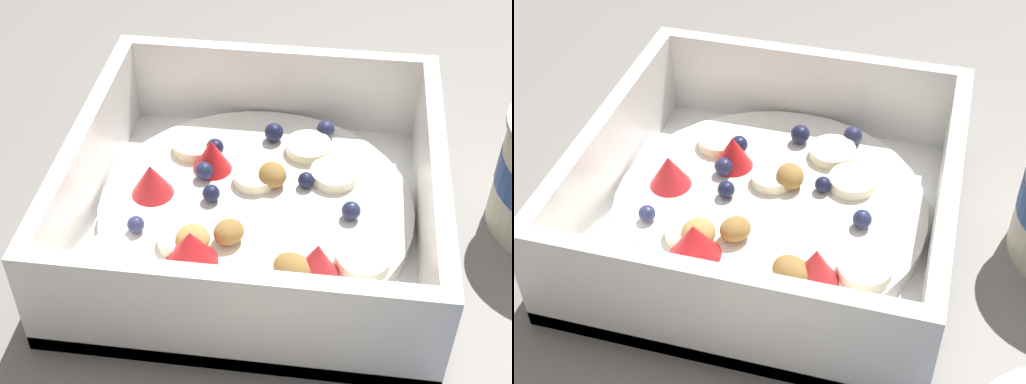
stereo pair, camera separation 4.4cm
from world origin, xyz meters
TOP-DOWN VIEW (x-y plane):
  - ground_plane at (0.00, 0.00)m, footprint 2.40×2.40m
  - fruit_bowl at (0.02, 0.02)m, footprint 0.21×0.21m
  - spoon at (-0.15, 0.01)m, footprint 0.09×0.17m

SIDE VIEW (x-z plane):
  - ground_plane at x=0.00m, z-range 0.00..0.00m
  - spoon at x=-0.15m, z-range 0.00..0.01m
  - fruit_bowl at x=0.02m, z-range -0.01..0.05m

